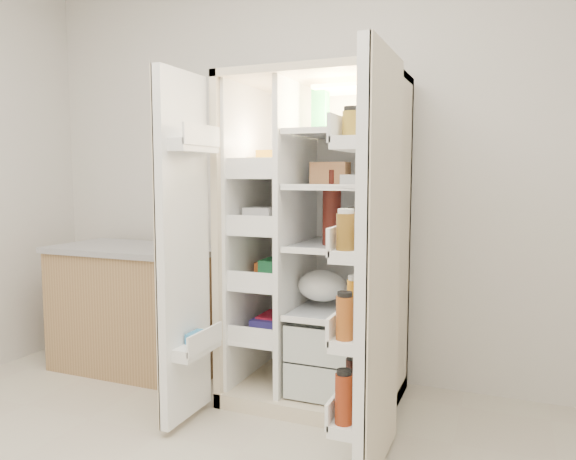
% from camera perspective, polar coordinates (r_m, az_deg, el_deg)
% --- Properties ---
extents(wall_back, '(4.00, 0.02, 2.70)m').
position_cam_1_polar(wall_back, '(3.41, 3.53, 7.27)').
color(wall_back, silver).
rests_on(wall_back, floor).
extents(refrigerator, '(0.92, 0.70, 1.80)m').
position_cam_1_polar(refrigerator, '(3.09, 3.52, -3.84)').
color(refrigerator, beige).
rests_on(refrigerator, floor).
extents(freezer_door, '(0.15, 0.40, 1.72)m').
position_cam_1_polar(freezer_door, '(2.75, -10.82, -2.04)').
color(freezer_door, white).
rests_on(freezer_door, floor).
extents(fridge_door, '(0.17, 0.58, 1.72)m').
position_cam_1_polar(fridge_door, '(2.28, 9.02, -4.04)').
color(fridge_door, white).
rests_on(fridge_door, floor).
extents(kitchen_counter, '(1.11, 0.59, 0.80)m').
position_cam_1_polar(kitchen_counter, '(3.70, -15.29, -7.82)').
color(kitchen_counter, '#9E7D4F').
rests_on(kitchen_counter, floor).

